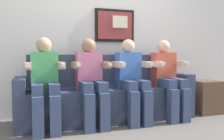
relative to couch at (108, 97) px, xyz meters
The scene contains 8 objects.
ground_plane 0.45m from the couch, 90.00° to the right, with size 6.22×6.22×0.00m, color #66605B.
back_wall_assembly 1.08m from the couch, 89.20° to the left, with size 4.78×0.10×2.60m.
couch is the anchor object (origin of this frame).
person_leftmost 0.90m from the couch, 168.63° to the right, with size 0.46×0.56×1.11m.
person_left_center 0.44m from the couch, 148.89° to the right, with size 0.46×0.56×1.11m.
person_right_center 0.44m from the couch, 31.12° to the right, with size 0.46×0.56×1.11m.
person_rightmost 0.90m from the couch, 11.38° to the right, with size 0.46×0.56×1.11m.
side_table_right 1.55m from the couch, ahead, with size 0.40×0.40×0.50m.
Camera 1 is at (-0.96, -2.68, 0.89)m, focal length 37.01 mm.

